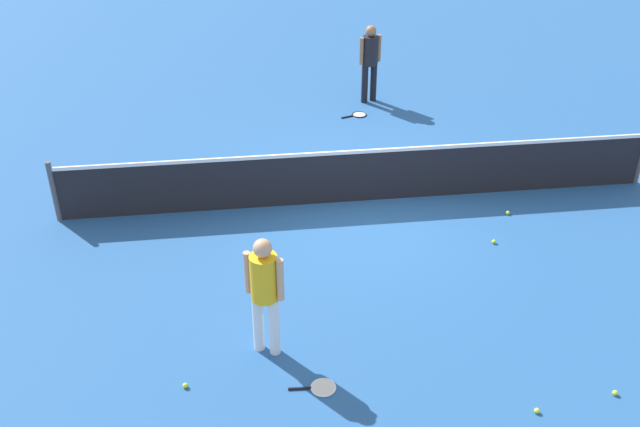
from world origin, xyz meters
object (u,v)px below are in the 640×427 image
Objects in this scene: player_far_side at (370,57)px; tennis_ball_baseline at (185,386)px; tennis_ball_midcourt at (615,393)px; player_near_side at (264,287)px; tennis_racket_near_player at (321,388)px; tennis_racket_far_player at (358,115)px; tennis_ball_by_net at (537,411)px; tennis_ball_stray_left at (494,242)px; tennis_ball_near_player at (508,213)px.

tennis_ball_baseline is at bearing -114.29° from player_far_side.
player_far_side is 9.25m from tennis_ball_midcourt.
player_near_side is 2.88× the size of tennis_racket_near_player.
tennis_ball_by_net is at bearing -85.61° from tennis_racket_far_player.
tennis_racket_near_player is at bearing 171.11° from tennis_ball_midcourt.
player_far_side reaches higher than tennis_ball_stray_left.
player_near_side is 2.80× the size of tennis_racket_far_player.
player_near_side is at bearing 27.89° from tennis_ball_baseline.
tennis_racket_far_player is 9.20× the size of tennis_ball_baseline.
tennis_ball_midcourt reaches higher than tennis_racket_far_player.
tennis_ball_by_net is at bearing -25.65° from player_near_side.
tennis_ball_near_player is (3.58, 3.57, 0.02)m from tennis_racket_near_player.
tennis_racket_far_player is at bearing 101.39° from tennis_ball_midcourt.
tennis_ball_near_player and tennis_ball_midcourt have the same top height.
tennis_racket_near_player is 8.03m from tennis_racket_far_player.
player_far_side is at bearing 75.97° from tennis_racket_near_player.
tennis_ball_midcourt is (3.47, -0.54, 0.02)m from tennis_racket_near_player.
tennis_ball_baseline is (-1.62, 0.22, 0.02)m from tennis_racket_near_player.
tennis_racket_far_player is 8.34m from tennis_ball_baseline.
tennis_ball_baseline is at bearing 172.41° from tennis_racket_near_player.
tennis_ball_baseline is at bearing -114.12° from tennis_racket_far_player.
tennis_ball_baseline reaches higher than tennis_racket_far_player.
tennis_ball_near_player is 4.11m from tennis_ball_midcourt.
player_far_side is 25.76× the size of tennis_ball_stray_left.
tennis_racket_far_player is 8.55m from tennis_ball_by_net.
player_near_side is 1.52m from tennis_ball_baseline.
tennis_racket_far_player is at bearing 94.39° from tennis_ball_by_net.
tennis_racket_near_player is 8.96× the size of tennis_ball_midcourt.
player_near_side is 25.76× the size of tennis_ball_by_net.
tennis_ball_by_net reaches higher than tennis_racket_far_player.
tennis_ball_near_player and tennis_ball_baseline have the same top height.
tennis_ball_near_player is at bearing 57.73° from tennis_ball_stray_left.
tennis_racket_far_player is at bearing 104.32° from tennis_ball_stray_left.
tennis_ball_by_net is at bearing -105.03° from tennis_ball_near_player.
tennis_ball_near_player is (4.18, 2.81, -0.98)m from player_near_side.
tennis_ball_near_player is 1.00× the size of tennis_ball_stray_left.
tennis_ball_baseline is at bearing -151.54° from tennis_ball_stray_left.
tennis_ball_stray_left is at bearing 79.56° from tennis_ball_by_net.
tennis_ball_midcourt is 1.00× the size of tennis_ball_stray_left.
tennis_racket_far_player is at bearing 71.38° from player_near_side.
tennis_racket_near_player is 8.96× the size of tennis_ball_near_player.
tennis_racket_near_player is 8.96× the size of tennis_ball_by_net.
tennis_racket_near_player is (0.60, -0.76, -1.00)m from player_near_side.
tennis_ball_baseline is (-5.09, 0.76, 0.00)m from tennis_ball_midcourt.
tennis_ball_near_player and tennis_ball_stray_left have the same top height.
tennis_racket_near_player is 8.96× the size of tennis_ball_stray_left.
tennis_ball_stray_left is (-0.51, -0.80, 0.00)m from tennis_ball_near_player.
player_far_side reaches higher than tennis_ball_near_player.
tennis_ball_midcourt is at bearing -83.21° from tennis_ball_stray_left.
tennis_ball_stray_left is (4.70, 2.55, 0.00)m from tennis_ball_baseline.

